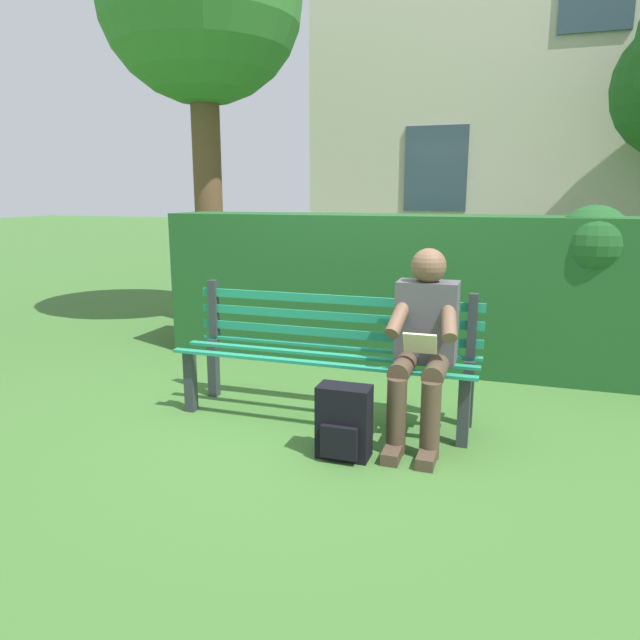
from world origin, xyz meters
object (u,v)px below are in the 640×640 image
person_seated (423,340)px  tree (196,8)px  park_bench (328,350)px  backpack (344,423)px

person_seated → tree: size_ratio=0.26×
park_bench → person_seated: 0.72m
park_bench → person_seated: size_ratio=1.72×
park_bench → backpack: (-0.30, 0.63, -0.25)m
person_seated → backpack: size_ratio=2.74×
person_seated → backpack: 0.72m
park_bench → tree: size_ratio=0.44×
park_bench → backpack: park_bench is taller
backpack → park_bench: bearing=-64.8°
person_seated → park_bench: bearing=-15.3°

